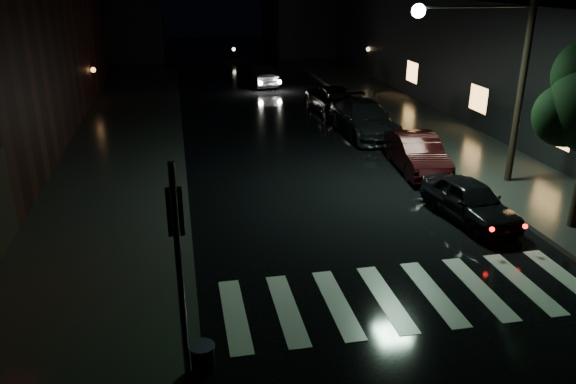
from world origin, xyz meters
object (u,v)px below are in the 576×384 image
parked_car_a (470,200)px  parked_car_d (336,101)px  oncoming_car (260,76)px  parked_car_b (417,153)px  parked_car_c (364,119)px

parked_car_a → parked_car_d: (-0.15, 14.59, 0.05)m
oncoming_car → parked_car_a: bearing=90.7°
parked_car_b → parked_car_c: size_ratio=0.79×
parked_car_b → parked_car_c: (-0.38, 5.36, 0.08)m
parked_car_b → parked_car_a: bearing=-88.3°
parked_car_d → parked_car_c: bearing=-93.2°
parked_car_a → parked_car_c: parked_car_c is taller
parked_car_a → parked_car_b: 4.75m
parked_car_b → parked_car_d: size_ratio=0.87×
parked_car_a → parked_car_d: parked_car_d is taller
parked_car_a → oncoming_car: bearing=89.7°
parked_car_b → oncoming_car: 19.01m
parked_car_b → oncoming_car: parked_car_b is taller
parked_car_a → parked_car_d: size_ratio=0.76×
parked_car_b → parked_car_c: parked_car_c is taller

